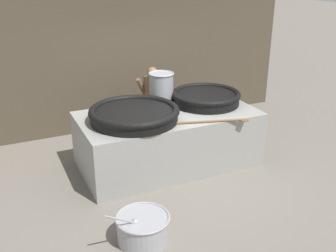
% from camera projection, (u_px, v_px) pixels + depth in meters
% --- Properties ---
extents(ground_plane, '(60.00, 60.00, 0.00)m').
position_uv_depth(ground_plane, '(168.00, 163.00, 7.27)').
color(ground_plane, slate).
extents(back_wall, '(7.73, 0.24, 4.47)m').
position_uv_depth(back_wall, '(124.00, 25.00, 8.29)').
color(back_wall, '#4C4233').
rests_on(back_wall, ground_plane).
extents(hearth_platform, '(3.12, 1.59, 0.99)m').
position_uv_depth(hearth_platform, '(168.00, 139.00, 7.08)').
color(hearth_platform, gray).
rests_on(hearth_platform, ground_plane).
extents(giant_wok_near, '(1.51, 1.51, 0.23)m').
position_uv_depth(giant_wok_near, '(134.00, 114.00, 6.51)').
color(giant_wok_near, black).
rests_on(giant_wok_near, hearth_platform).
extents(giant_wok_far, '(1.29, 1.29, 0.24)m').
position_uv_depth(giant_wok_far, '(206.00, 97.00, 7.32)').
color(giant_wok_far, black).
rests_on(giant_wok_far, hearth_platform).
extents(stock_pot, '(0.48, 0.48, 0.58)m').
position_uv_depth(stock_pot, '(161.00, 88.00, 7.28)').
color(stock_pot, gray).
rests_on(stock_pot, hearth_platform).
extents(stirring_paddle, '(1.32, 0.46, 0.04)m').
position_uv_depth(stirring_paddle, '(212.00, 121.00, 6.47)').
color(stirring_paddle, brown).
rests_on(stirring_paddle, hearth_platform).
extents(cook, '(0.42, 0.60, 1.52)m').
position_uv_depth(cook, '(153.00, 101.00, 8.05)').
color(cook, brown).
rests_on(cook, ground_plane).
extents(prep_bowl_vegetables, '(0.92, 0.72, 0.65)m').
position_uv_depth(prep_bowl_vegetables, '(143.00, 227.00, 5.15)').
color(prep_bowl_vegetables, '#9E9EA3').
rests_on(prep_bowl_vegetables, ground_plane).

